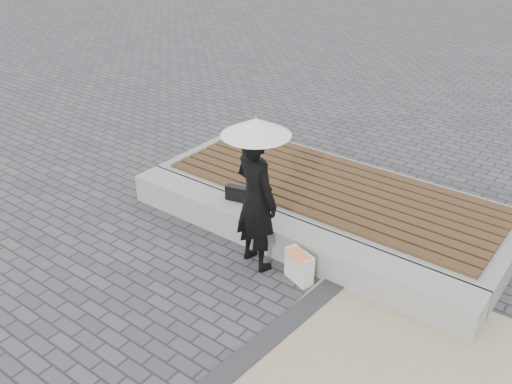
# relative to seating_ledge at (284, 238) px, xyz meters

# --- Properties ---
(ground) EXTENTS (80.00, 80.00, 0.00)m
(ground) POSITION_rel_seating_ledge_xyz_m (0.00, -1.60, -0.20)
(ground) COLOR #49494D
(ground) RESTS_ON ground
(edging_band) EXTENTS (0.61, 5.20, 0.04)m
(edging_band) POSITION_rel_seating_ledge_xyz_m (0.75, -2.10, -0.18)
(edging_band) COLOR #323235
(edging_band) RESTS_ON ground
(seating_ledge) EXTENTS (5.00, 0.45, 0.40)m
(seating_ledge) POSITION_rel_seating_ledge_xyz_m (0.00, 0.00, 0.00)
(seating_ledge) COLOR #999995
(seating_ledge) RESTS_ON ground
(timber_platform) EXTENTS (5.00, 2.00, 0.40)m
(timber_platform) POSITION_rel_seating_ledge_xyz_m (0.00, 1.20, 0.00)
(timber_platform) COLOR gray
(timber_platform) RESTS_ON ground
(timber_decking) EXTENTS (4.60, 1.80, 0.04)m
(timber_decking) POSITION_rel_seating_ledge_xyz_m (0.00, 1.20, 0.22)
(timber_decking) COLOR #54341D
(timber_decking) RESTS_ON timber_platform
(woman) EXTENTS (0.74, 0.59, 1.79)m
(woman) POSITION_rel_seating_ledge_xyz_m (-0.14, -0.42, 0.70)
(woman) COLOR black
(woman) RESTS_ON ground
(parasol) EXTENTS (0.79, 0.79, 1.01)m
(parasol) POSITION_rel_seating_ledge_xyz_m (-0.14, -0.42, 1.62)
(parasol) COLOR #A4A4A8
(parasol) RESTS_ON ground
(handbag) EXTENTS (0.31, 0.17, 0.21)m
(handbag) POSITION_rel_seating_ledge_xyz_m (-0.87, 0.12, 0.30)
(handbag) COLOR black
(handbag) RESTS_ON seating_ledge
(canvas_tote) EXTENTS (0.40, 0.27, 0.39)m
(canvas_tote) POSITION_rel_seating_ledge_xyz_m (0.48, -0.39, -0.00)
(canvas_tote) COLOR white
(canvas_tote) RESTS_ON ground
(magazine) EXTENTS (0.34, 0.30, 0.01)m
(magazine) POSITION_rel_seating_ledge_xyz_m (0.48, -0.44, 0.20)
(magazine) COLOR #F84060
(magazine) RESTS_ON canvas_tote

